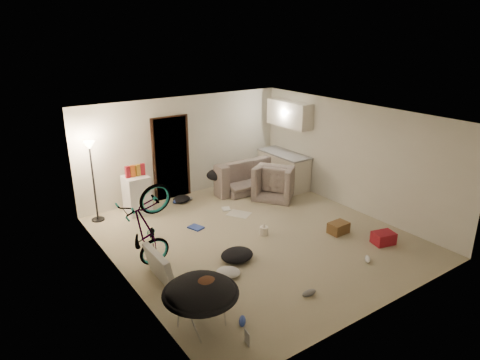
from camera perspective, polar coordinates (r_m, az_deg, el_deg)
floor at (r=8.86m, az=2.04°, el=-7.63°), size 5.50×6.00×0.02m
ceiling at (r=8.03m, az=2.26°, el=8.58°), size 5.50×6.00×0.02m
wall_back at (r=10.81m, az=-7.47°, el=4.46°), size 5.50×0.02×2.50m
wall_front at (r=6.41m, az=18.60°, el=-7.34°), size 5.50×0.02×2.50m
wall_left at (r=7.16m, az=-15.88°, el=-4.13°), size 0.02×6.00×2.50m
wall_right at (r=10.18m, az=14.71°, el=3.03°), size 0.02×6.00×2.50m
doorway at (r=10.67m, az=-9.22°, el=2.88°), size 0.85×0.10×2.04m
door_trim at (r=10.64m, az=-9.15°, el=2.85°), size 0.97×0.04×2.10m
floor_lamp at (r=9.64m, az=-19.20°, el=2.00°), size 0.28×0.28×1.81m
kitchen_counter at (r=11.54m, az=5.83°, el=1.31°), size 0.60×1.50×0.88m
counter_top at (r=11.41m, az=5.91°, el=3.50°), size 0.64×1.54×0.04m
kitchen_uppers at (r=11.25m, az=6.61°, el=8.75°), size 0.38×1.40×0.65m
sofa at (r=11.41m, az=1.03°, el=0.50°), size 2.15×0.88×0.62m
armchair at (r=10.88m, az=4.95°, el=-0.52°), size 1.25×1.28×0.63m
bicycle at (r=7.69m, az=-12.18°, el=-8.85°), size 1.67×0.75×0.96m
book_asset at (r=6.15m, az=1.27°, el=-21.38°), size 0.23×0.19×0.02m
mini_fridge at (r=10.09m, az=-13.58°, el=-1.89°), size 0.53×0.53×0.88m
snack_box_0 at (r=9.85m, az=-14.76°, el=0.94°), size 0.11×0.08×0.30m
snack_box_1 at (r=9.88m, az=-14.11°, el=1.06°), size 0.11×0.08×0.30m
snack_box_2 at (r=9.92m, az=-13.46°, el=1.19°), size 0.11×0.09×0.30m
snack_box_3 at (r=9.96m, az=-12.83°, el=1.32°), size 0.12×0.10×0.30m
saucer_chair at (r=6.24m, az=-5.24°, el=-15.55°), size 1.08×1.08×0.77m
hoodie at (r=6.12m, az=-4.74°, el=-13.92°), size 0.57×0.52×0.22m
sofa_drape at (r=10.84m, az=-3.05°, el=0.71°), size 0.62×0.53×0.28m
tv_box at (r=7.39m, az=-10.68°, el=-11.27°), size 0.23×0.88×0.59m
drink_case_a at (r=9.19m, az=12.99°, el=-6.22°), size 0.41×0.30×0.23m
drink_case_b at (r=9.00m, az=18.58°, el=-7.34°), size 0.48×0.40×0.24m
juicer at (r=8.91m, az=3.21°, el=-6.68°), size 0.17×0.17×0.25m
newspaper at (r=9.88m, az=-0.14°, el=-4.54°), size 0.59×0.63×0.01m
book_blue at (r=9.25m, az=-5.90°, el=-6.31°), size 0.32×0.37×0.03m
book_white at (r=10.13m, az=-1.86°, el=-3.87°), size 0.27×0.30×0.02m
shoe_0 at (r=10.59m, az=-8.42°, el=-2.75°), size 0.32×0.24×0.11m
shoe_1 at (r=10.71m, az=-7.05°, el=-2.44°), size 0.29×0.26×0.10m
shoe_2 at (r=6.51m, az=0.31°, el=-18.28°), size 0.23×0.25×0.09m
shoe_3 at (r=7.15m, az=9.19°, el=-14.64°), size 0.27×0.12×0.10m
shoe_4 at (r=8.31m, az=16.63°, el=-10.06°), size 0.24×0.24×0.09m
clothes_lump_a at (r=7.99m, az=-0.40°, el=-9.95°), size 0.63×0.54×0.20m
clothes_lump_b at (r=10.64m, az=-7.80°, el=-2.52°), size 0.60×0.59×0.14m
clothes_lump_c at (r=7.55m, az=-1.59°, el=-12.19°), size 0.56×0.56×0.13m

